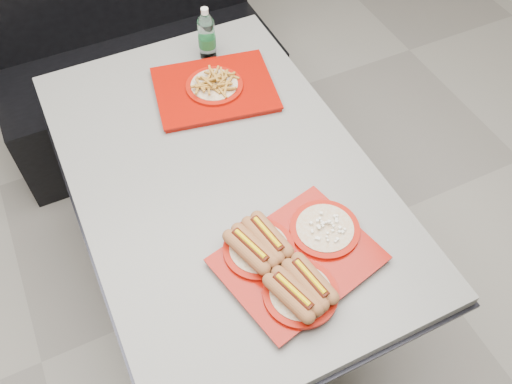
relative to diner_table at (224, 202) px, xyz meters
name	(u,v)px	position (x,y,z in m)	size (l,w,h in m)	color
ground	(230,283)	(0.00, 0.00, -0.58)	(6.00, 6.00, 0.00)	gray
diner_table	(224,202)	(0.00, 0.00, 0.00)	(0.92, 1.42, 0.75)	black
booth_bench	(134,57)	(0.00, 1.09, -0.18)	(1.30, 0.57, 1.35)	black
tray_near	(293,259)	(0.04, -0.40, 0.20)	(0.47, 0.41, 0.09)	#920C03
tray_far	(214,87)	(0.12, 0.34, 0.19)	(0.47, 0.39, 0.08)	#920C03
water_bottle	(207,36)	(0.18, 0.54, 0.25)	(0.07, 0.07, 0.21)	silver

